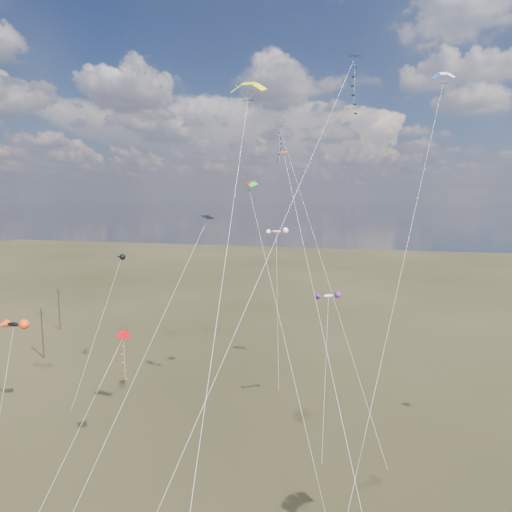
% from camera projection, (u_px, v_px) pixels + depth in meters
% --- Properties ---
extents(utility_pole_near, '(1.40, 0.20, 8.00)m').
position_uv_depth(utility_pole_near, '(42.00, 333.00, 71.51)').
color(utility_pole_near, black).
rests_on(utility_pole_near, ground).
extents(utility_pole_far, '(1.40, 0.20, 8.00)m').
position_uv_depth(utility_pole_far, '(59.00, 309.00, 86.98)').
color(utility_pole_far, black).
rests_on(utility_pole_far, ground).
extents(diamond_black_high, '(11.95, 29.02, 38.11)m').
position_uv_depth(diamond_black_high, '(342.00, 112.00, 40.02)').
color(diamond_black_high, black).
rests_on(diamond_black_high, ground).
extents(diamond_navy_tall, '(15.15, 19.93, 34.60)m').
position_uv_depth(diamond_navy_tall, '(286.00, 163.00, 58.95)').
color(diamond_navy_tall, '#0C1B46').
rests_on(diamond_navy_tall, ground).
extents(diamond_black_mid, '(7.10, 15.05, 23.45)m').
position_uv_depth(diamond_black_mid, '(177.00, 284.00, 41.53)').
color(diamond_black_mid, black).
rests_on(diamond_black_mid, ground).
extents(diamond_red_low, '(3.86, 9.79, 13.33)m').
position_uv_depth(diamond_red_low, '(121.00, 364.00, 40.36)').
color(diamond_red_low, '#A9040A').
rests_on(diamond_red_low, ground).
extents(diamond_orange_center, '(11.71, 23.95, 29.75)m').
position_uv_depth(diamond_orange_center, '(310.00, 273.00, 37.30)').
color(diamond_orange_center, '#D85B00').
rests_on(diamond_orange_center, ground).
extents(parafoil_yellow, '(3.47, 22.73, 33.80)m').
position_uv_depth(parafoil_yellow, '(247.00, 86.00, 32.24)').
color(parafoil_yellow, '#E7EB04').
rests_on(parafoil_yellow, ground).
extents(parafoil_blue_white, '(9.41, 27.35, 38.31)m').
position_uv_depth(parafoil_blue_white, '(443.00, 76.00, 46.39)').
color(parafoil_blue_white, blue).
rests_on(parafoil_blue_white, ground).
extents(parafoil_tricolor, '(11.63, 15.89, 27.20)m').
position_uv_depth(parafoil_tricolor, '(250.00, 185.00, 48.43)').
color(parafoil_tricolor, gold).
rests_on(parafoil_tricolor, ground).
extents(novelty_black_orange, '(4.67, 7.63, 11.68)m').
position_uv_depth(novelty_black_orange, '(13.00, 325.00, 51.00)').
color(novelty_black_orange, black).
rests_on(novelty_black_orange, ground).
extents(novelty_orange_black, '(2.25, 11.91, 17.72)m').
position_uv_depth(novelty_orange_black, '(121.00, 258.00, 61.18)').
color(novelty_orange_black, '#C65615').
rests_on(novelty_orange_black, ground).
extents(novelty_white_purple, '(2.43, 9.39, 15.00)m').
position_uv_depth(novelty_white_purple, '(329.00, 297.00, 49.22)').
color(novelty_white_purple, silver).
rests_on(novelty_white_purple, ground).
extents(novelty_redwhite_stripe, '(5.15, 14.43, 20.49)m').
position_uv_depth(novelty_redwhite_stripe, '(276.00, 232.00, 71.07)').
color(novelty_redwhite_stripe, red).
rests_on(novelty_redwhite_stripe, ground).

